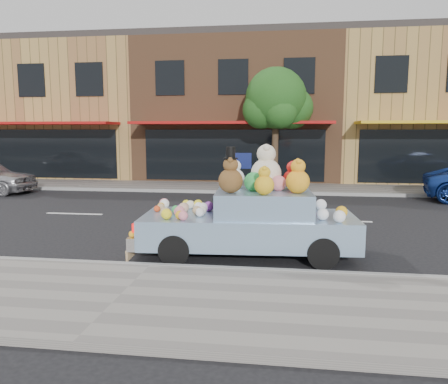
# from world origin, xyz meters

# --- Properties ---
(ground) EXTENTS (120.00, 120.00, 0.00)m
(ground) POSITION_xyz_m (0.00, 0.00, 0.00)
(ground) COLOR black
(ground) RESTS_ON ground
(near_sidewalk) EXTENTS (60.00, 3.00, 0.12)m
(near_sidewalk) POSITION_xyz_m (0.00, -6.50, 0.06)
(near_sidewalk) COLOR gray
(near_sidewalk) RESTS_ON ground
(far_sidewalk) EXTENTS (60.00, 3.00, 0.12)m
(far_sidewalk) POSITION_xyz_m (0.00, 6.50, 0.06)
(far_sidewalk) COLOR gray
(far_sidewalk) RESTS_ON ground
(near_kerb) EXTENTS (60.00, 0.12, 0.13)m
(near_kerb) POSITION_xyz_m (0.00, -5.00, 0.07)
(near_kerb) COLOR gray
(near_kerb) RESTS_ON ground
(far_kerb) EXTENTS (60.00, 0.12, 0.13)m
(far_kerb) POSITION_xyz_m (0.00, 5.00, 0.07)
(far_kerb) COLOR gray
(far_kerb) RESTS_ON ground
(storefront_left) EXTENTS (10.00, 9.80, 7.30)m
(storefront_left) POSITION_xyz_m (-10.00, 11.97, 3.64)
(storefront_left) COLOR #A98646
(storefront_left) RESTS_ON ground
(storefront_mid) EXTENTS (10.00, 9.80, 7.30)m
(storefront_mid) POSITION_xyz_m (0.00, 11.97, 3.64)
(storefront_mid) COLOR brown
(storefront_mid) RESTS_ON ground
(storefront_right) EXTENTS (10.00, 9.80, 7.30)m
(storefront_right) POSITION_xyz_m (10.00, 11.97, 3.64)
(storefront_right) COLOR #A98646
(storefront_right) RESTS_ON ground
(street_tree) EXTENTS (3.00, 2.70, 5.22)m
(street_tree) POSITION_xyz_m (2.03, 6.55, 3.69)
(street_tree) COLOR #38281C
(street_tree) RESTS_ON ground
(art_car) EXTENTS (4.58, 2.02, 2.28)m
(art_car) POSITION_xyz_m (1.74, -3.76, 0.80)
(art_car) COLOR black
(art_car) RESTS_ON ground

